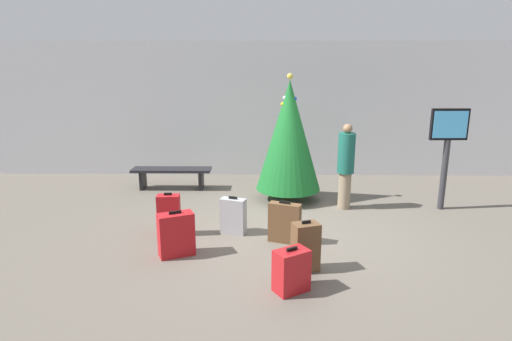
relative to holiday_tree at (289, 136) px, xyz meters
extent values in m
plane|color=#665E54|center=(-0.16, -1.68, -1.37)|extent=(16.00, 16.00, 0.00)
cube|color=silver|center=(-0.16, 2.18, 0.30)|extent=(16.00, 0.20, 3.34)
cylinder|color=#4C3319|center=(0.00, 0.00, -1.24)|extent=(0.12, 0.12, 0.25)
cone|color=#196628|center=(0.00, 0.00, 0.00)|extent=(1.33, 1.33, 2.24)
sphere|color=#F2D84C|center=(0.00, 0.00, 1.18)|extent=(0.12, 0.12, 0.12)
sphere|color=silver|center=(-0.10, -0.02, 0.76)|extent=(0.08, 0.08, 0.08)
sphere|color=blue|center=(0.11, 0.00, 0.74)|extent=(0.08, 0.08, 0.08)
sphere|color=blue|center=(-0.13, 0.27, 0.08)|extent=(0.08, 0.08, 0.08)
sphere|color=blue|center=(-0.09, 0.13, 0.57)|extent=(0.08, 0.08, 0.08)
sphere|color=red|center=(-0.11, 0.15, 0.47)|extent=(0.08, 0.08, 0.08)
sphere|color=yellow|center=(-0.14, -0.01, 0.64)|extent=(0.08, 0.08, 0.08)
cylinder|color=#333338|center=(2.99, -0.53, -0.68)|extent=(0.12, 0.12, 1.38)
cube|color=black|center=(2.99, -0.53, 0.31)|extent=(0.71, 0.11, 0.60)
cube|color=#4CB2F2|center=(2.99, -0.57, 0.31)|extent=(0.64, 0.04, 0.51)
cube|color=black|center=(-2.61, 0.78, -0.92)|extent=(1.79, 0.44, 0.06)
cube|color=black|center=(-3.28, 0.78, -1.16)|extent=(0.08, 0.35, 0.42)
cube|color=black|center=(-1.94, 0.78, -1.16)|extent=(0.08, 0.35, 0.42)
cylinder|color=gray|center=(1.08, -0.52, -1.00)|extent=(0.24, 0.24, 0.73)
cylinder|color=#19594C|center=(1.08, -0.52, -0.25)|extent=(0.38, 0.38, 0.78)
sphere|color=#8C6647|center=(1.08, -0.52, 0.23)|extent=(0.18, 0.18, 0.18)
cube|color=#B2191E|center=(-1.82, -2.69, -1.04)|extent=(0.58, 0.45, 0.65)
cube|color=black|center=(-1.82, -2.69, -0.69)|extent=(0.18, 0.10, 0.04)
cube|color=brown|center=(0.05, -3.14, -1.03)|extent=(0.41, 0.34, 0.69)
cube|color=black|center=(0.05, -3.14, -0.66)|extent=(0.13, 0.07, 0.04)
cube|color=#9EA0A5|center=(-1.03, -1.83, -1.07)|extent=(0.46, 0.31, 0.60)
cube|color=black|center=(-1.03, -1.83, -0.74)|extent=(0.15, 0.08, 0.04)
cube|color=#B2191E|center=(-0.18, -3.70, -1.09)|extent=(0.50, 0.45, 0.55)
cube|color=black|center=(-0.18, -3.70, -0.80)|extent=(0.14, 0.10, 0.04)
cube|color=brown|center=(-0.18, -2.19, -1.04)|extent=(0.54, 0.33, 0.65)
cube|color=black|center=(-0.18, -2.19, -0.70)|extent=(0.18, 0.09, 0.04)
cube|color=#B2191E|center=(-2.09, -1.92, -1.02)|extent=(0.38, 0.23, 0.69)
cube|color=black|center=(-2.09, -1.92, -0.66)|extent=(0.13, 0.04, 0.04)
camera|label=1|loc=(-0.55, -8.50, 1.40)|focal=29.56mm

